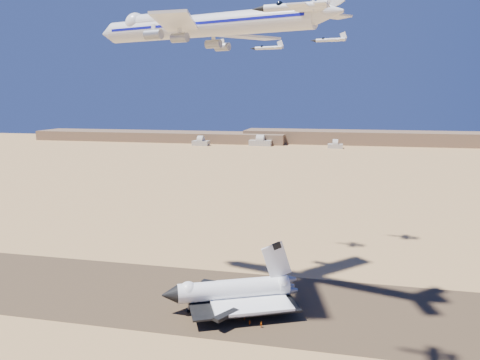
% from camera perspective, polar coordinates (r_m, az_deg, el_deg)
% --- Properties ---
extents(ground, '(1200.00, 1200.00, 0.00)m').
position_cam_1_polar(ground, '(162.90, -7.13, -13.89)').
color(ground, '#AF834D').
rests_on(ground, ground).
extents(runway, '(600.00, 50.00, 0.06)m').
position_cam_1_polar(runway, '(162.89, -7.13, -13.89)').
color(runway, '#4F3927').
rests_on(runway, ground).
extents(ridgeline, '(960.00, 90.00, 18.00)m').
position_cam_1_polar(ridgeline, '(669.69, 13.82, 4.86)').
color(ridgeline, '#7F6246').
rests_on(ridgeline, ground).
extents(hangars, '(200.50, 29.50, 30.00)m').
position_cam_1_polar(hangars, '(631.78, 2.05, 4.59)').
color(hangars, '#B1AA9D').
rests_on(hangars, ground).
extents(shuttle, '(43.45, 37.08, 21.16)m').
position_cam_1_polar(shuttle, '(150.95, -0.89, -13.47)').
color(shuttle, white).
rests_on(shuttle, runway).
extents(carrier_747, '(83.13, 62.24, 20.75)m').
position_cam_1_polar(carrier_747, '(149.13, -5.36, 18.17)').
color(carrier_747, silver).
extents(crew_a, '(0.42, 0.63, 1.69)m').
position_cam_1_polar(crew_a, '(145.97, 0.59, -16.41)').
color(crew_a, '#CE550C').
rests_on(crew_a, runway).
extents(crew_b, '(0.83, 0.85, 1.55)m').
position_cam_1_polar(crew_b, '(143.23, 1.19, -16.99)').
color(crew_b, '#CE550C').
rests_on(crew_b, runway).
extents(crew_c, '(1.19, 1.13, 1.86)m').
position_cam_1_polar(crew_c, '(141.91, 2.60, -17.20)').
color(crew_c, '#CE550C').
rests_on(crew_c, runway).
extents(chase_jet_a, '(15.96, 8.84, 3.99)m').
position_cam_1_polar(chase_jet_a, '(98.50, 6.52, 20.29)').
color(chase_jet_a, silver).
extents(chase_jet_c, '(13.74, 7.64, 3.44)m').
position_cam_1_polar(chase_jet_c, '(189.04, 3.42, 15.79)').
color(chase_jet_c, silver).
extents(chase_jet_d, '(15.08, 8.41, 3.77)m').
position_cam_1_polar(chase_jet_d, '(203.25, 10.89, 16.43)').
color(chase_jet_d, silver).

